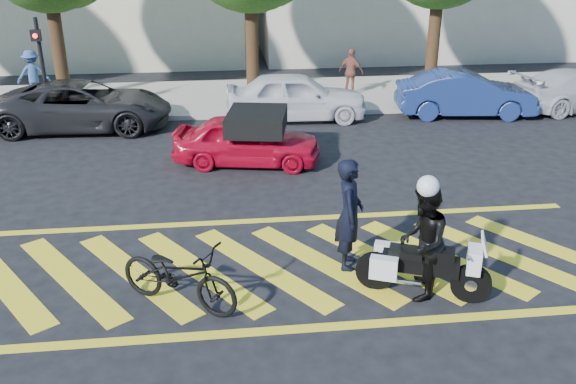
{
  "coord_description": "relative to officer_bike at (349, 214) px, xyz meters",
  "views": [
    {
      "loc": [
        -1.24,
        -9.42,
        5.46
      ],
      "look_at": [
        -0.04,
        0.89,
        1.05
      ],
      "focal_mm": 38.0,
      "sensor_mm": 36.0,
      "label": 1
    }
  ],
  "objects": [
    {
      "name": "crosswalk",
      "position": [
        -0.95,
        0.1,
        -1.0
      ],
      "size": [
        12.33,
        4.0,
        0.01
      ],
      "color": "yellow",
      "rests_on": "ground"
    },
    {
      "name": "parked_right",
      "position": [
        5.72,
        9.08,
        -0.29
      ],
      "size": [
        4.49,
        2.01,
        1.43
      ],
      "primitive_type": "imported",
      "rotation": [
        0.0,
        0.0,
        1.45
      ],
      "color": "navy",
      "rests_on": "ground"
    },
    {
      "name": "officer_bike",
      "position": [
        0.0,
        0.0,
        0.0
      ],
      "size": [
        0.62,
        0.82,
        2.01
      ],
      "primitive_type": "imported",
      "rotation": [
        0.0,
        0.0,
        1.36
      ],
      "color": "black",
      "rests_on": "ground"
    },
    {
      "name": "bicycle",
      "position": [
        -2.9,
        -0.95,
        -0.45
      ],
      "size": [
        2.17,
        1.73,
        1.1
      ],
      "primitive_type": "imported",
      "rotation": [
        0.0,
        0.0,
        1.01
      ],
      "color": "black",
      "rests_on": "ground"
    },
    {
      "name": "parked_mid_left",
      "position": [
        -6.19,
        9.05,
        -0.28
      ],
      "size": [
        5.28,
        2.6,
        1.44
      ],
      "primitive_type": "imported",
      "rotation": [
        0.0,
        0.0,
        1.53
      ],
      "color": "black",
      "rests_on": "ground"
    },
    {
      "name": "ground",
      "position": [
        -0.91,
        0.1,
        -1.0
      ],
      "size": [
        90.0,
        90.0,
        0.0
      ],
      "primitive_type": "plane",
      "color": "black",
      "rests_on": "ground"
    },
    {
      "name": "sidewalk",
      "position": [
        -0.91,
        12.1,
        -0.93
      ],
      "size": [
        60.0,
        5.0,
        0.15
      ],
      "primitive_type": "cube",
      "color": "#9E998E",
      "rests_on": "ground"
    },
    {
      "name": "pedestrian_left",
      "position": [
        -8.51,
        12.57,
        -0.03
      ],
      "size": [
        1.2,
        0.9,
        1.65
      ],
      "primitive_type": "imported",
      "rotation": [
        0.0,
        0.0,
        3.44
      ],
      "color": "#34558F",
      "rests_on": "sidewalk"
    },
    {
      "name": "pedestrian_right",
      "position": [
        2.56,
        11.75,
        -0.05
      ],
      "size": [
        0.99,
        0.89,
        1.61
      ],
      "primitive_type": "imported",
      "rotation": [
        0.0,
        0.0,
        2.49
      ],
      "color": "#935143",
      "rests_on": "sidewalk"
    },
    {
      "name": "red_convertible",
      "position": [
        -1.48,
        5.42,
        -0.37
      ],
      "size": [
        3.91,
        2.14,
        1.26
      ],
      "primitive_type": "imported",
      "rotation": [
        0.0,
        0.0,
        1.39
      ],
      "color": "red",
      "rests_on": "ground"
    },
    {
      "name": "officer_moto",
      "position": [
        0.96,
        -1.08,
        -0.04
      ],
      "size": [
        1.03,
        1.14,
        1.93
      ],
      "primitive_type": "imported",
      "rotation": [
        0.0,
        0.0,
        -1.96
      ],
      "color": "black",
      "rests_on": "ground"
    },
    {
      "name": "police_motorcycle",
      "position": [
        0.97,
        -1.06,
        -0.48
      ],
      "size": [
        2.06,
        1.15,
        0.96
      ],
      "rotation": [
        0.0,
        0.0,
        -0.39
      ],
      "color": "black",
      "rests_on": "ground"
    },
    {
      "name": "signal_pole",
      "position": [
        -7.41,
        9.84,
        0.92
      ],
      "size": [
        0.28,
        0.43,
        3.2
      ],
      "color": "black",
      "rests_on": "ground"
    },
    {
      "name": "parked_mid_right",
      "position": [
        0.27,
        9.3,
        -0.25
      ],
      "size": [
        4.48,
        1.95,
        1.5
      ],
      "primitive_type": "imported",
      "rotation": [
        0.0,
        0.0,
        1.53
      ],
      "color": "silver",
      "rests_on": "ground"
    }
  ]
}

